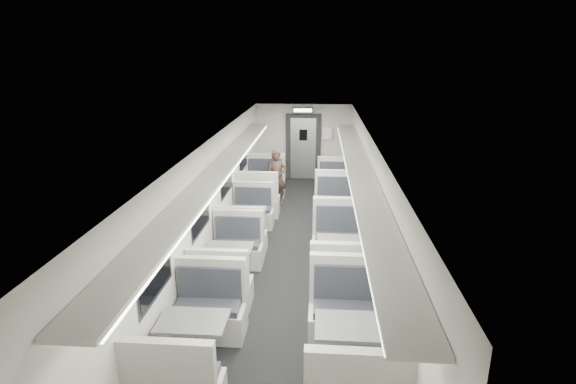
% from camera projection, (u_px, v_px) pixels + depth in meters
% --- Properties ---
extents(room, '(3.24, 12.24, 2.64)m').
position_uv_depth(room, '(291.00, 201.00, 8.60)').
color(room, black).
rests_on(room, ground).
extents(booth_left_a, '(1.09, 2.21, 1.18)m').
position_uv_depth(booth_left_a, '(262.00, 191.00, 12.01)').
color(booth_left_a, '#B7B6AC').
rests_on(booth_left_a, room).
extents(booth_left_b, '(0.96, 1.95, 1.04)m').
position_uv_depth(booth_left_b, '(248.00, 223.00, 9.83)').
color(booth_left_b, '#B7B6AC').
rests_on(booth_left_b, room).
extents(booth_left_c, '(0.97, 1.97, 1.05)m').
position_uv_depth(booth_left_c, '(230.00, 264.00, 7.92)').
color(booth_left_c, '#B7B6AC').
rests_on(booth_left_c, room).
extents(booth_left_d, '(1.04, 2.11, 1.13)m').
position_uv_depth(booth_left_d, '(194.00, 344.00, 5.71)').
color(booth_left_d, '#B7B6AC').
rests_on(booth_left_d, room).
extents(booth_right_a, '(1.04, 2.11, 1.13)m').
position_uv_depth(booth_right_a, '(336.00, 193.00, 11.91)').
color(booth_right_a, '#B7B6AC').
rests_on(booth_right_a, room).
extents(booth_right_b, '(1.13, 2.30, 1.23)m').
position_uv_depth(booth_right_b, '(339.00, 218.00, 10.00)').
color(booth_right_b, '#B7B6AC').
rests_on(booth_right_b, room).
extents(booth_right_c, '(1.14, 2.32, 1.24)m').
position_uv_depth(booth_right_c, '(344.00, 262.00, 7.88)').
color(booth_right_c, '#B7B6AC').
rests_on(booth_right_c, room).
extents(booth_right_d, '(1.13, 2.30, 1.23)m').
position_uv_depth(booth_right_d, '(353.00, 353.00, 5.50)').
color(booth_right_d, '#B7B6AC').
rests_on(booth_right_d, room).
extents(passenger, '(0.57, 0.39, 1.49)m').
position_uv_depth(passenger, '(277.00, 178.00, 11.93)').
color(passenger, black).
rests_on(passenger, room).
extents(window_a, '(0.02, 1.18, 0.84)m').
position_uv_depth(window_a, '(243.00, 154.00, 11.90)').
color(window_a, black).
rests_on(window_a, room).
extents(window_b, '(0.02, 1.18, 0.84)m').
position_uv_depth(window_b, '(226.00, 176.00, 9.80)').
color(window_b, black).
rests_on(window_b, room).
extents(window_c, '(0.02, 1.18, 0.84)m').
position_uv_depth(window_c, '(200.00, 209.00, 7.71)').
color(window_c, black).
rests_on(window_c, room).
extents(window_d, '(0.02, 1.18, 0.84)m').
position_uv_depth(window_d, '(155.00, 268.00, 5.61)').
color(window_d, black).
rests_on(window_d, room).
extents(luggage_rack_left, '(0.46, 10.40, 0.09)m').
position_uv_depth(luggage_rack_left, '(222.00, 168.00, 8.19)').
color(luggage_rack_left, '#B7B6AC').
rests_on(luggage_rack_left, room).
extents(luggage_rack_right, '(0.46, 10.40, 0.09)m').
position_uv_depth(luggage_rack_right, '(359.00, 170.00, 8.02)').
color(luggage_rack_right, '#B7B6AC').
rests_on(luggage_rack_right, room).
extents(vestibule_door, '(1.10, 0.13, 2.10)m').
position_uv_depth(vestibule_door, '(303.00, 147.00, 14.30)').
color(vestibule_door, black).
rests_on(vestibule_door, room).
extents(exit_sign, '(0.62, 0.12, 0.16)m').
position_uv_depth(exit_sign, '(303.00, 110.00, 13.47)').
color(exit_sign, black).
rests_on(exit_sign, room).
extents(wall_notice, '(0.32, 0.02, 0.40)m').
position_uv_depth(wall_notice, '(327.00, 133.00, 14.10)').
color(wall_notice, silver).
rests_on(wall_notice, room).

